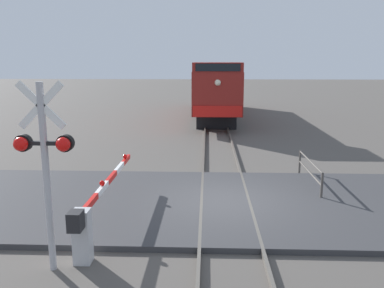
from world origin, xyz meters
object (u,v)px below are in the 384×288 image
at_px(crossing_gate, 91,214).
at_px(guard_railing, 310,169).
at_px(locomotive, 215,89).
at_px(crossing_signal, 45,157).

xyz_separation_m(crossing_gate, guard_railing, (6.19, 4.82, -0.19)).
bearing_deg(crossing_gate, guard_railing, 37.87).
height_order(locomotive, crossing_signal, locomotive).
bearing_deg(crossing_signal, locomotive, 80.74).
height_order(crossing_gate, guard_railing, crossing_gate).
bearing_deg(guard_railing, locomotive, 99.77).
distance_m(crossing_signal, crossing_gate, 2.00).
relative_size(crossing_gate, guard_railing, 1.86).
relative_size(crossing_signal, guard_railing, 1.27).
bearing_deg(locomotive, guard_railing, -80.23).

